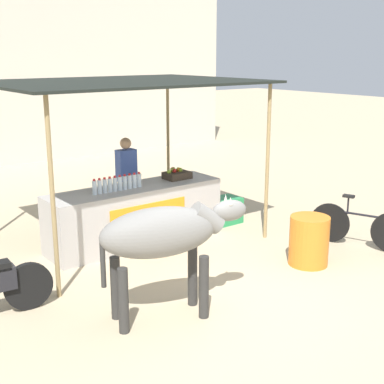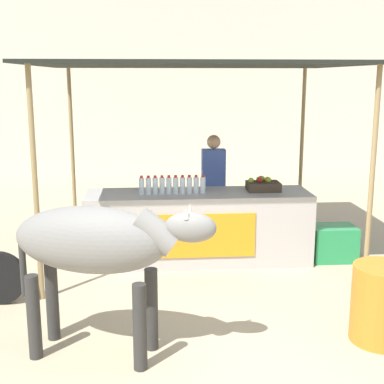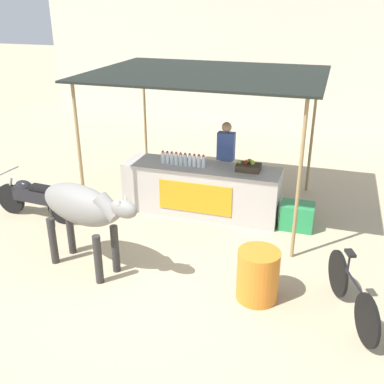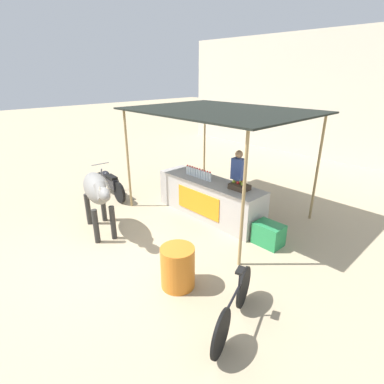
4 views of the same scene
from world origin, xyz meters
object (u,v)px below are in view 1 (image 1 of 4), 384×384
object	(u,v)px
fruit_crate	(177,174)
cooler_box	(224,211)
vendor_behind_counter	(127,182)
cow	(164,236)
stall_counter	(136,215)
bicycle_leaning	(360,227)
water_barrel	(309,241)

from	to	relation	value
fruit_crate	cooler_box	bearing A→B (deg)	-9.35
fruit_crate	vendor_behind_counter	world-z (taller)	vendor_behind_counter
fruit_crate	cow	xyz separation A→B (m)	(-1.99, -2.50, -0.00)
stall_counter	vendor_behind_counter	world-z (taller)	vendor_behind_counter
stall_counter	bicycle_leaning	world-z (taller)	stall_counter
cooler_box	bicycle_leaning	distance (m)	2.49
fruit_crate	bicycle_leaning	distance (m)	3.18
fruit_crate	water_barrel	xyz separation A→B (m)	(0.65, -2.45, -0.66)
fruit_crate	bicycle_leaning	size ratio (longest dim) A/B	0.28
bicycle_leaning	fruit_crate	bearing A→B (deg)	127.35
vendor_behind_counter	water_barrel	world-z (taller)	vendor_behind_counter
fruit_crate	vendor_behind_counter	distance (m)	0.93
vendor_behind_counter	cow	size ratio (longest dim) A/B	0.89
fruit_crate	water_barrel	bearing A→B (deg)	-75.18
bicycle_leaning	cooler_box	bearing A→B (deg)	111.73
water_barrel	stall_counter	bearing A→B (deg)	122.75
cooler_box	stall_counter	bearing A→B (deg)	177.00
water_barrel	vendor_behind_counter	bearing A→B (deg)	111.64
stall_counter	cow	world-z (taller)	cow
cooler_box	bicycle_leaning	world-z (taller)	bicycle_leaning
vendor_behind_counter	water_barrel	xyz separation A→B (m)	(1.25, -3.15, -0.48)
fruit_crate	cooler_box	world-z (taller)	fruit_crate
vendor_behind_counter	bicycle_leaning	bearing A→B (deg)	-51.85
cooler_box	cow	xyz separation A→B (m)	(-2.96, -2.34, 0.79)
stall_counter	vendor_behind_counter	size ratio (longest dim) A/B	1.82
vendor_behind_counter	bicycle_leaning	distance (m)	4.05
vendor_behind_counter	water_barrel	bearing A→B (deg)	-68.36
vendor_behind_counter	bicycle_leaning	size ratio (longest dim) A/B	1.05
cow	cooler_box	bearing A→B (deg)	38.40
stall_counter	water_barrel	distance (m)	2.85
stall_counter	vendor_behind_counter	xyz separation A→B (m)	(0.29, 0.75, 0.37)
water_barrel	bicycle_leaning	bearing A→B (deg)	-0.54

